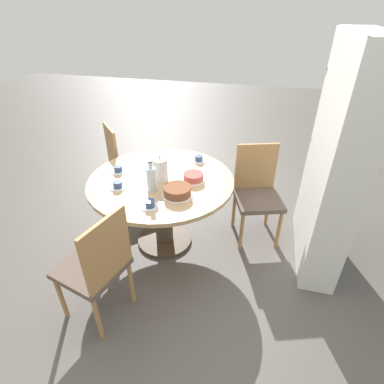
{
  "coord_description": "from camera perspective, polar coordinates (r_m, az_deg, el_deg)",
  "views": [
    {
      "loc": [
        2.17,
        0.83,
        2.04
      ],
      "look_at": [
        0.0,
        0.28,
        0.62
      ],
      "focal_mm": 28.0,
      "sensor_mm": 36.0,
      "label": 1
    }
  ],
  "objects": [
    {
      "name": "cake_main",
      "position": [
        2.4,
        -2.8,
        0.1
      ],
      "size": [
        0.25,
        0.25,
        0.08
      ],
      "color": "white",
      "rests_on": "dining_table"
    },
    {
      "name": "cup_a",
      "position": [
        2.84,
        -13.86,
        4.16
      ],
      "size": [
        0.14,
        0.14,
        0.06
      ],
      "color": "silver",
      "rests_on": "dining_table"
    },
    {
      "name": "water_bottle",
      "position": [
        2.45,
        -7.73,
        2.54
      ],
      "size": [
        0.08,
        0.08,
        0.28
      ],
      "color": "silver",
      "rests_on": "dining_table"
    },
    {
      "name": "chair_c",
      "position": [
        2.95,
        12.28,
        0.12
      ],
      "size": [
        0.53,
        0.53,
        0.94
      ],
      "rotation": [
        0.0,
        0.0,
        8.18
      ],
      "color": "#A87A47",
      "rests_on": "ground_plane"
    },
    {
      "name": "cake_second",
      "position": [
        2.61,
        0.28,
        2.81
      ],
      "size": [
        0.2,
        0.2,
        0.07
      ],
      "color": "white",
      "rests_on": "dining_table"
    },
    {
      "name": "cup_c",
      "position": [
        2.3,
        -8.02,
        -2.36
      ],
      "size": [
        0.14,
        0.14,
        0.06
      ],
      "color": "silver",
      "rests_on": "dining_table"
    },
    {
      "name": "chair_a",
      "position": [
        3.52,
        -12.57,
        5.67
      ],
      "size": [
        0.59,
        0.59,
        0.94
      ],
      "rotation": [
        0.0,
        0.0,
        3.88
      ],
      "color": "#A87A47",
      "rests_on": "ground_plane"
    },
    {
      "name": "dining_table",
      "position": [
        2.75,
        -5.73,
        -0.34
      ],
      "size": [
        1.29,
        1.29,
        0.72
      ],
      "color": "#473828",
      "rests_on": "ground_plane"
    },
    {
      "name": "bookshelf",
      "position": [
        2.69,
        24.94,
        4.75
      ],
      "size": [
        1.02,
        0.28,
        1.89
      ],
      "rotation": [
        0.0,
        0.0,
        3.14
      ],
      "color": "silver",
      "rests_on": "ground_plane"
    },
    {
      "name": "cup_d",
      "position": [
        2.95,
        1.3,
        6.27
      ],
      "size": [
        0.14,
        0.14,
        0.06
      ],
      "color": "silver",
      "rests_on": "dining_table"
    },
    {
      "name": "cup_b",
      "position": [
        2.59,
        -13.95,
        1.23
      ],
      "size": [
        0.14,
        0.14,
        0.06
      ],
      "color": "silver",
      "rests_on": "dining_table"
    },
    {
      "name": "chair_b",
      "position": [
        2.23,
        -17.63,
        -13.18
      ],
      "size": [
        0.51,
        0.51,
        0.94
      ],
      "rotation": [
        0.0,
        0.0,
        6.02
      ],
      "color": "#A87A47",
      "rests_on": "ground_plane"
    },
    {
      "name": "coffee_pot",
      "position": [
        2.6,
        -6.04,
        4.44
      ],
      "size": [
        0.13,
        0.13,
        0.24
      ],
      "color": "silver",
      "rests_on": "dining_table"
    },
    {
      "name": "ground_plane",
      "position": [
        3.09,
        -5.17,
        -9.08
      ],
      "size": [
        14.0,
        14.0,
        0.0
      ],
      "primitive_type": "plane",
      "color": "#56514C"
    }
  ]
}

